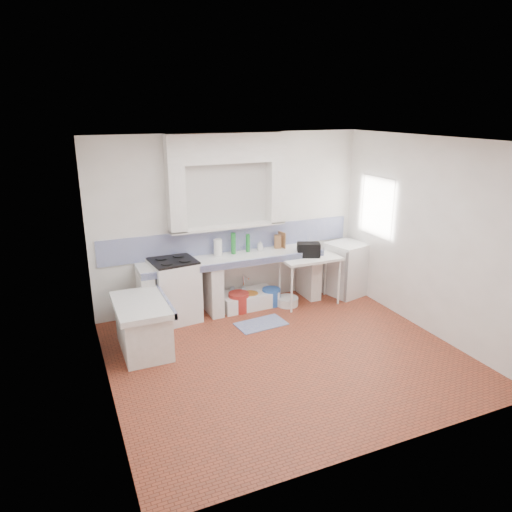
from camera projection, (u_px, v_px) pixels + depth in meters
name	position (u px, v px, depth m)	size (l,w,h in m)	color
floor	(286.00, 355.00, 6.34)	(4.50, 4.50, 0.00)	brown
ceiling	(290.00, 140.00, 5.49)	(4.50, 4.50, 0.00)	white
wall_back	(232.00, 221.00, 7.66)	(4.50, 4.50, 0.00)	white
wall_front	(391.00, 318.00, 4.16)	(4.50, 4.50, 0.00)	white
wall_left	(100.00, 280.00, 5.06)	(4.50, 4.50, 0.00)	white
wall_right	(428.00, 237.00, 6.76)	(4.50, 4.50, 0.00)	white
alcove_mass	(227.00, 148.00, 7.16)	(1.90, 0.25, 0.45)	white
window_frame	(386.00, 206.00, 7.82)	(0.35, 0.86, 1.06)	#3D2013
lace_valance	(380.00, 184.00, 7.65)	(0.01, 0.84, 0.24)	white
counter_slab	(233.00, 259.00, 7.53)	(3.00, 0.60, 0.08)	white
counter_lip	(239.00, 264.00, 7.28)	(3.00, 0.04, 0.10)	navy
counter_pier_left	(146.00, 299.00, 7.13)	(0.20, 0.55, 0.82)	white
counter_pier_mid	(213.00, 289.00, 7.53)	(0.20, 0.55, 0.82)	white
counter_pier_right	(309.00, 274.00, 8.19)	(0.20, 0.55, 0.82)	white
peninsula_top	(142.00, 305.00, 6.28)	(0.70, 1.10, 0.08)	white
peninsula_base	(143.00, 329.00, 6.39)	(0.60, 1.00, 0.62)	white
peninsula_lip	(166.00, 301.00, 6.41)	(0.04, 1.10, 0.10)	navy
backsplash	(232.00, 239.00, 7.74)	(4.27, 0.03, 0.40)	navy
stove	(175.00, 291.00, 7.27)	(0.67, 0.64, 0.94)	white
sink	(248.00, 300.00, 7.84)	(0.93, 0.50, 0.22)	white
side_table	(309.00, 280.00, 7.89)	(0.98, 0.54, 0.04)	white
fridge	(346.00, 269.00, 8.29)	(0.60, 0.60, 0.92)	white
bucket_red	(239.00, 302.00, 7.66)	(0.33, 0.33, 0.31)	#AB2921
bucket_orange	(250.00, 300.00, 7.79)	(0.27, 0.27, 0.25)	#C67724
bucket_blue	(271.00, 297.00, 7.90)	(0.30, 0.30, 0.28)	blue
basin_white	(287.00, 301.00, 7.90)	(0.36, 0.36, 0.14)	white
water_bottle_a	(233.00, 296.00, 7.88)	(0.08, 0.08, 0.32)	silver
water_bottle_b	(243.00, 295.00, 7.96)	(0.08, 0.08, 0.29)	silver
black_bag	(308.00, 250.00, 7.76)	(0.37, 0.21, 0.23)	black
green_bottle_a	(233.00, 243.00, 7.61)	(0.08, 0.08, 0.35)	#1D7A2B
green_bottle_b	(248.00, 243.00, 7.72)	(0.06, 0.06, 0.29)	#1D7A2B
knife_block	(278.00, 242.00, 7.93)	(0.11, 0.09, 0.23)	olive
cutting_board	(282.00, 240.00, 7.96)	(0.02, 0.20, 0.27)	olive
paper_towel	(218.00, 247.00, 7.53)	(0.13, 0.13, 0.27)	white
soap_bottle	(260.00, 245.00, 7.82)	(0.08, 0.08, 0.17)	white
rug	(261.00, 324.00, 7.23)	(0.75, 0.43, 0.01)	#324091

